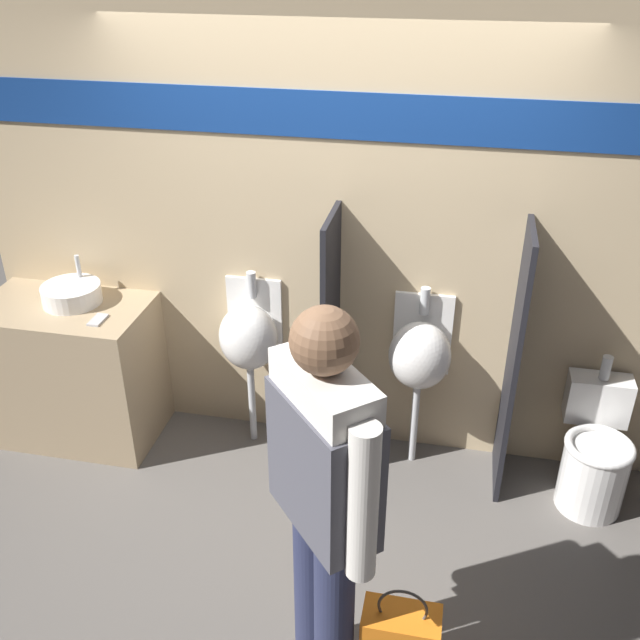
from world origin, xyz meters
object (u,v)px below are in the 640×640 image
urinal_far (420,355)px  person_in_vest (324,488)px  urinal_near_counter (249,337)px  toilet (594,457)px  cell_phone (98,320)px  sink_basin (72,294)px

urinal_far → person_in_vest: (-0.25, -1.52, 0.31)m
urinal_near_counter → toilet: bearing=-4.4°
cell_phone → toilet: (2.83, 0.12, -0.62)m
sink_basin → person_in_vest: (1.82, -1.42, 0.08)m
urinal_near_counter → urinal_far: 1.01m
person_in_vest → sink_basin: bearing=10.8°
sink_basin → cell_phone: 0.31m
sink_basin → toilet: sink_basin is taller
sink_basin → person_in_vest: bearing=-38.1°
sink_basin → urinal_near_counter: 1.09m
urinal_far → person_in_vest: bearing=-99.5°
sink_basin → urinal_far: bearing=2.5°
cell_phone → sink_basin: bearing=144.3°
person_in_vest → urinal_near_counter: bearing=-14.5°
sink_basin → urinal_near_counter: bearing=5.0°
cell_phone → urinal_far: size_ratio=0.12×
cell_phone → person_in_vest: bearing=-38.5°
sink_basin → cell_phone: size_ratio=2.48×
cell_phone → toilet: cell_phone is taller
urinal_near_counter → person_in_vest: bearing=-63.4°
cell_phone → person_in_vest: (1.57, -1.24, 0.13)m
cell_phone → urinal_far: 1.85m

